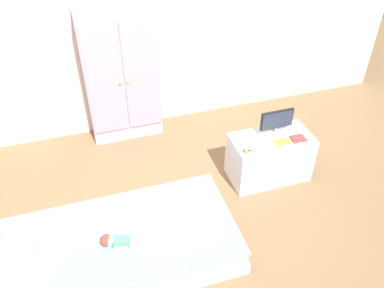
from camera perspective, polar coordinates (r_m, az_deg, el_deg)
name	(u,v)px	position (r m, az deg, el deg)	size (l,w,h in m)	color
ground_plane	(166,219)	(3.72, -3.61, -10.56)	(10.00, 10.00, 0.02)	brown
back_wall	(120,11)	(4.26, -10.07, 17.99)	(6.40, 0.05, 2.70)	silver
bed	(123,246)	(3.41, -9.76, -13.96)	(1.84, 0.95, 0.24)	white
pillow	(24,257)	(3.35, -22.55, -14.47)	(0.32, 0.68, 0.06)	silver
doll	(116,241)	(3.25, -10.66, -13.29)	(0.39, 0.18, 0.10)	#4CA375
wardrobe	(121,76)	(4.33, -9.90, 9.46)	(0.76, 0.31, 1.48)	#EFADCC
tv_stand	(269,157)	(4.03, 10.85, -1.85)	(0.77, 0.40, 0.48)	silver
tv_monitor	(277,120)	(3.87, 11.86, 3.29)	(0.32, 0.10, 0.25)	#99999E
rocking_horse_toy	(249,146)	(3.65, 8.10, -0.32)	(0.10, 0.04, 0.13)	#8E6642
book_yellow	(283,142)	(3.84, 12.64, 0.29)	(0.15, 0.09, 0.01)	gold
book_red	(298,139)	(3.91, 14.71, 0.75)	(0.14, 0.11, 0.02)	#CC3838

